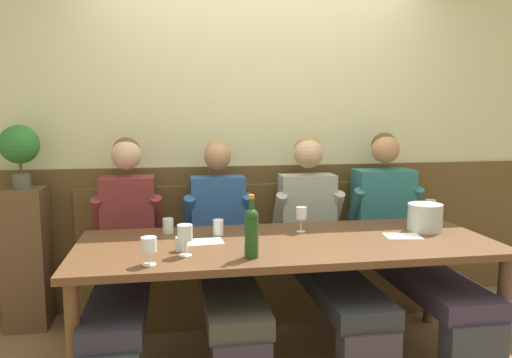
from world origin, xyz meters
TOP-DOWN VIEW (x-y plane):
  - room_wall_back at (0.00, 1.09)m, footprint 6.80×0.08m
  - wood_wainscot_panel at (0.00, 1.04)m, footprint 6.80×0.03m
  - wall_bench at (0.00, 0.83)m, footprint 2.70×0.42m
  - dining_table at (0.00, 0.07)m, footprint 2.40×0.91m
  - person_left_seat at (-0.95, 0.45)m, footprint 0.47×1.38m
  - person_right_seat at (-0.33, 0.40)m, footprint 0.48×1.37m
  - person_center_right_seat at (0.32, 0.42)m, footprint 0.51×1.38m
  - person_center_left_seat at (0.91, 0.44)m, footprint 0.54×1.38m
  - ice_bucket at (0.91, 0.17)m, footprint 0.21×0.21m
  - wine_bottle_clear_water at (-0.26, -0.21)m, footprint 0.07×0.07m
  - wine_glass_right_end at (-0.77, -0.25)m, footprint 0.08×0.08m
  - wine_glass_center_rear at (-0.59, -0.13)m, footprint 0.08×0.08m
  - wine_glass_center_front at (1.08, 0.42)m, footprint 0.07×0.07m
  - wine_glass_left_end at (0.13, 0.27)m, footprint 0.07×0.07m
  - water_tumbler_right at (-0.61, -0.03)m, footprint 0.07×0.07m
  - water_tumbler_left at (-0.38, 0.27)m, footprint 0.06×0.06m
  - water_tumbler_center at (-0.68, 0.38)m, footprint 0.07×0.07m
  - tasting_sheet_left_guest at (0.71, 0.06)m, footprint 0.23×0.18m
  - tasting_sheet_right_guest at (-0.47, 0.14)m, footprint 0.22×0.16m
  - corner_pedestal at (-1.65, 0.86)m, footprint 0.28×0.28m
  - potted_plant at (-1.65, 0.86)m, footprint 0.26×0.26m

SIDE VIEW (x-z plane):
  - wall_bench at x=0.00m, z-range -0.19..0.75m
  - corner_pedestal at x=-1.65m, z-range 0.00..0.97m
  - wood_wainscot_panel at x=0.00m, z-range 0.00..1.08m
  - person_right_seat at x=-0.33m, z-range -0.04..1.25m
  - person_center_right_seat at x=0.32m, z-range -0.03..1.28m
  - person_center_left_seat at x=0.91m, z-range -0.03..1.30m
  - person_left_seat at x=-0.95m, z-range -0.02..1.30m
  - dining_table at x=0.00m, z-range 0.30..1.04m
  - tasting_sheet_left_guest at x=0.71m, z-range 0.74..0.74m
  - tasting_sheet_right_guest at x=-0.47m, z-range 0.74..0.74m
  - water_tumbler_right at x=-0.61m, z-range 0.74..0.82m
  - water_tumbler_center at x=-0.68m, z-range 0.74..0.83m
  - water_tumbler_left at x=-0.38m, z-range 0.74..0.84m
  - ice_bucket at x=0.91m, z-range 0.74..0.91m
  - wine_glass_right_end at x=-0.77m, z-range 0.77..0.91m
  - wine_glass_center_front at x=1.08m, z-range 0.77..0.92m
  - wine_glass_left_end at x=0.13m, z-range 0.78..0.94m
  - wine_glass_center_rear at x=-0.59m, z-range 0.78..0.94m
  - wine_bottle_clear_water at x=-0.26m, z-range 0.72..1.04m
  - potted_plant at x=-1.65m, z-range 1.04..1.46m
  - room_wall_back at x=0.00m, z-range 0.00..2.80m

